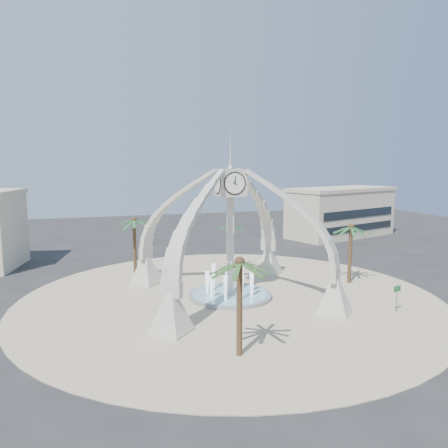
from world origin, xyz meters
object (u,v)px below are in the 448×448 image
object	(u,v)px
palm_south	(240,263)
street_sign	(397,292)
palm_west	(134,221)
palm_north	(231,226)
palm_east	(351,228)
clock_tower	(230,231)
fountain	(230,295)

from	to	relation	value
palm_south	street_sign	size ratio (longest dim) A/B	2.85
palm_west	palm_south	size ratio (longest dim) A/B	1.04
palm_north	palm_east	bearing A→B (deg)	-42.28
clock_tower	palm_north	xyz separation A→B (m)	(3.54, 10.34, -1.09)
clock_tower	fountain	size ratio (longest dim) A/B	2.24
palm_east	palm_west	distance (m)	23.21
palm_south	palm_north	bearing A→B (deg)	72.77
palm_west	clock_tower	bearing A→B (deg)	-46.64
palm_north	clock_tower	bearing A→B (deg)	-108.88
palm_east	palm_south	xyz separation A→B (m)	(-17.39, -13.31, 0.31)
clock_tower	fountain	bearing A→B (deg)	90.00
fountain	street_sign	xyz separation A→B (m)	(12.31, -8.50, 1.54)
clock_tower	palm_east	bearing A→B (deg)	3.87
palm_north	street_sign	world-z (taller)	palm_north
fountain	street_sign	distance (m)	15.04
palm_south	street_sign	distance (m)	16.91
palm_north	palm_south	xyz separation A→B (m)	(-7.04, -22.71, 0.98)
clock_tower	palm_north	bearing A→B (deg)	71.12
palm_east	palm_south	bearing A→B (deg)	-142.57
palm_east	palm_north	bearing A→B (deg)	137.72
fountain	palm_west	world-z (taller)	palm_west
street_sign	palm_south	bearing A→B (deg)	-177.91
fountain	palm_south	size ratio (longest dim) A/B	1.10
palm_north	street_sign	xyz separation A→B (m)	(8.77, -18.85, -3.57)
fountain	palm_south	xyz separation A→B (m)	(-3.51, -12.37, 6.09)
palm_west	fountain	bearing A→B (deg)	-46.64
fountain	palm_west	size ratio (longest dim) A/B	1.06
fountain	clock_tower	bearing A→B (deg)	-90.00
clock_tower	palm_south	world-z (taller)	clock_tower
fountain	palm_west	distance (m)	13.37
street_sign	clock_tower	bearing A→B (deg)	133.72
palm_east	palm_south	world-z (taller)	palm_south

